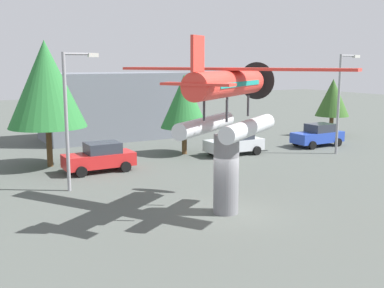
{
  "coord_description": "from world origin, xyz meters",
  "views": [
    {
      "loc": [
        -10.98,
        -16.38,
        6.52
      ],
      "look_at": [
        0.0,
        3.0,
        2.6
      ],
      "focal_mm": 43.7,
      "sensor_mm": 36.0,
      "label": 1
    }
  ],
  "objects_px": {
    "car_mid_red": "(100,157)",
    "tree_center_back": "(184,101)",
    "floatplane_monument": "(228,95)",
    "car_distant_blue": "(318,135)",
    "car_far_silver": "(235,142)",
    "tree_far_east": "(333,98)",
    "streetlight_primary": "(70,110)",
    "display_pedestal": "(226,174)",
    "streetlight_secondary": "(341,96)",
    "tree_east": "(46,84)",
    "storefront_building": "(114,106)"
  },
  "relations": [
    {
      "from": "car_mid_red",
      "to": "tree_center_back",
      "type": "distance_m",
      "value": 7.96
    },
    {
      "from": "floatplane_monument",
      "to": "car_distant_blue",
      "type": "bearing_deg",
      "value": 0.13
    },
    {
      "from": "floatplane_monument",
      "to": "car_far_silver",
      "type": "distance_m",
      "value": 13.68
    },
    {
      "from": "car_distant_blue",
      "to": "tree_far_east",
      "type": "bearing_deg",
      "value": -145.59
    },
    {
      "from": "floatplane_monument",
      "to": "streetlight_primary",
      "type": "xyz_separation_m",
      "value": [
        -4.91,
        6.85,
        -1.01
      ]
    },
    {
      "from": "display_pedestal",
      "to": "car_far_silver",
      "type": "xyz_separation_m",
      "value": [
        7.78,
        10.57,
        -0.85
      ]
    },
    {
      "from": "streetlight_secondary",
      "to": "streetlight_primary",
      "type": "bearing_deg",
      "value": -178.96
    },
    {
      "from": "car_mid_red",
      "to": "streetlight_primary",
      "type": "distance_m",
      "value": 5.33
    },
    {
      "from": "tree_far_east",
      "to": "car_mid_red",
      "type": "bearing_deg",
      "value": -171.75
    },
    {
      "from": "floatplane_monument",
      "to": "tree_east",
      "type": "bearing_deg",
      "value": 76.25
    },
    {
      "from": "floatplane_monument",
      "to": "tree_center_back",
      "type": "distance_m",
      "value": 13.43
    },
    {
      "from": "display_pedestal",
      "to": "car_distant_blue",
      "type": "relative_size",
      "value": 0.83
    },
    {
      "from": "car_far_silver",
      "to": "streetlight_secondary",
      "type": "distance_m",
      "value": 8.24
    },
    {
      "from": "floatplane_monument",
      "to": "car_far_silver",
      "type": "bearing_deg",
      "value": 20.5
    },
    {
      "from": "display_pedestal",
      "to": "tree_far_east",
      "type": "xyz_separation_m",
      "value": [
        20.34,
        13.55,
        1.66
      ]
    },
    {
      "from": "display_pedestal",
      "to": "car_distant_blue",
      "type": "xyz_separation_m",
      "value": [
        15.46,
        10.21,
        -0.85
      ]
    },
    {
      "from": "car_distant_blue",
      "to": "tree_center_back",
      "type": "height_order",
      "value": "tree_center_back"
    },
    {
      "from": "car_far_silver",
      "to": "streetlight_primary",
      "type": "bearing_deg",
      "value": 16.16
    },
    {
      "from": "display_pedestal",
      "to": "car_distant_blue",
      "type": "height_order",
      "value": "display_pedestal"
    },
    {
      "from": "display_pedestal",
      "to": "streetlight_secondary",
      "type": "distance_m",
      "value": 16.47
    },
    {
      "from": "streetlight_primary",
      "to": "car_distant_blue",
      "type": "bearing_deg",
      "value": 9.24
    },
    {
      "from": "storefront_building",
      "to": "tree_far_east",
      "type": "height_order",
      "value": "storefront_building"
    },
    {
      "from": "car_mid_red",
      "to": "tree_center_back",
      "type": "relative_size",
      "value": 0.74
    },
    {
      "from": "streetlight_primary",
      "to": "storefront_building",
      "type": "xyz_separation_m",
      "value": [
        7.78,
        15.08,
        -1.32
      ]
    },
    {
      "from": "display_pedestal",
      "to": "streetlight_primary",
      "type": "distance_m",
      "value": 8.76
    },
    {
      "from": "car_distant_blue",
      "to": "tree_center_back",
      "type": "relative_size",
      "value": 0.74
    },
    {
      "from": "car_distant_blue",
      "to": "streetlight_secondary",
      "type": "distance_m",
      "value": 4.49
    },
    {
      "from": "display_pedestal",
      "to": "streetlight_primary",
      "type": "relative_size",
      "value": 0.49
    },
    {
      "from": "display_pedestal",
      "to": "car_distant_blue",
      "type": "bearing_deg",
      "value": 33.45
    },
    {
      "from": "car_mid_red",
      "to": "tree_east",
      "type": "distance_m",
      "value": 5.68
    },
    {
      "from": "tree_east",
      "to": "storefront_building",
      "type": "bearing_deg",
      "value": 49.46
    },
    {
      "from": "display_pedestal",
      "to": "floatplane_monument",
      "type": "height_order",
      "value": "floatplane_monument"
    },
    {
      "from": "storefront_building",
      "to": "car_far_silver",
      "type": "bearing_deg",
      "value": -67.22
    },
    {
      "from": "floatplane_monument",
      "to": "car_mid_red",
      "type": "xyz_separation_m",
      "value": [
        -2.36,
        10.21,
        -4.26
      ]
    },
    {
      "from": "tree_far_east",
      "to": "car_far_silver",
      "type": "bearing_deg",
      "value": -166.61
    },
    {
      "from": "storefront_building",
      "to": "tree_center_back",
      "type": "relative_size",
      "value": 2.09
    },
    {
      "from": "tree_center_back",
      "to": "streetlight_secondary",
      "type": "bearing_deg",
      "value": -28.49
    },
    {
      "from": "tree_center_back",
      "to": "car_mid_red",
      "type": "bearing_deg",
      "value": -161.91
    },
    {
      "from": "streetlight_primary",
      "to": "tree_center_back",
      "type": "bearing_deg",
      "value": 30.53
    },
    {
      "from": "car_mid_red",
      "to": "car_distant_blue",
      "type": "xyz_separation_m",
      "value": [
        17.71,
        -0.06,
        0.0
      ]
    },
    {
      "from": "streetlight_primary",
      "to": "tree_east",
      "type": "xyz_separation_m",
      "value": [
        0.25,
        6.27,
        1.05
      ]
    },
    {
      "from": "streetlight_secondary",
      "to": "car_far_silver",
      "type": "bearing_deg",
      "value": 154.15
    },
    {
      "from": "car_mid_red",
      "to": "storefront_building",
      "type": "distance_m",
      "value": 12.98
    },
    {
      "from": "streetlight_secondary",
      "to": "car_mid_red",
      "type": "bearing_deg",
      "value": 169.87
    },
    {
      "from": "streetlight_primary",
      "to": "tree_far_east",
      "type": "relative_size",
      "value": 1.39
    },
    {
      "from": "tree_center_back",
      "to": "streetlight_primary",
      "type": "bearing_deg",
      "value": -149.47
    },
    {
      "from": "car_mid_red",
      "to": "streetlight_secondary",
      "type": "relative_size",
      "value": 0.59
    },
    {
      "from": "car_far_silver",
      "to": "tree_center_back",
      "type": "bearing_deg",
      "value": -34.04
    },
    {
      "from": "car_distant_blue",
      "to": "tree_east",
      "type": "bearing_deg",
      "value": -8.45
    },
    {
      "from": "streetlight_secondary",
      "to": "display_pedestal",
      "type": "bearing_deg",
      "value": -153.5
    }
  ]
}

